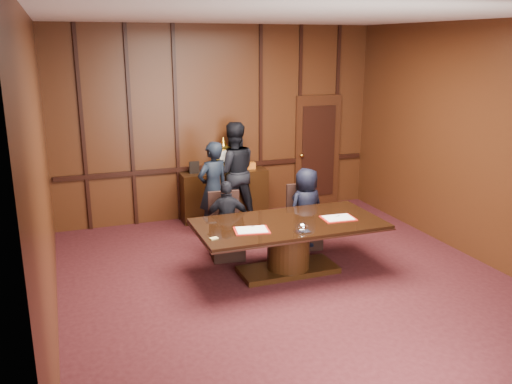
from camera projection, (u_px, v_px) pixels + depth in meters
The scene contains 13 objects.
room at pixel (299, 161), 6.90m from camera, with size 7.00×7.04×3.50m.
sideboard at pixel (224, 193), 10.04m from camera, with size 1.60×0.45×1.54m.
conference_table at pixel (289, 239), 7.63m from camera, with size 2.62×1.32×0.76m.
folder_left at pixel (252, 230), 7.21m from camera, with size 0.51×0.40×0.02m.
folder_right at pixel (338, 218), 7.70m from camera, with size 0.48×0.36×0.02m.
inkstand at pixel (303, 228), 7.14m from camera, with size 0.20×0.14×0.12m.
notepad at pixel (214, 238), 6.91m from camera, with size 0.10×0.07×0.01m, color #D7B769.
chair_left at pixel (226, 238), 8.26m from camera, with size 0.53×0.53×0.99m.
chair_right at pixel (304, 229), 8.69m from camera, with size 0.53×0.53×0.99m.
signatory_left at pixel (227, 220), 8.11m from camera, with size 0.71×0.30×1.21m, color black.
signatory_right at pixel (306, 209), 8.53m from camera, with size 0.64×0.41×1.30m, color black.
witness_left at pixel (213, 189), 9.08m from camera, with size 0.59×0.39×1.61m, color black.
witness_right at pixel (233, 172), 9.82m from camera, with size 0.89×0.69×1.82m, color black.
Camera 1 is at (-2.80, -6.01, 3.18)m, focal length 38.00 mm.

